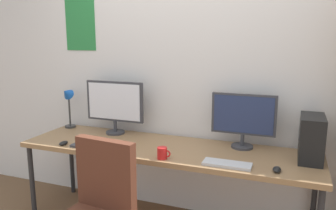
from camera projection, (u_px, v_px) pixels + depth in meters
wall_back at (182, 75)px, 3.09m from camera, size 4.88×0.11×2.60m
desk at (166, 152)px, 2.82m from camera, size 2.48×0.68×0.74m
monitor_left at (115, 104)px, 3.16m from camera, size 0.58×0.18×0.50m
monitor_right at (243, 118)px, 2.75m from camera, size 0.52×0.18×0.45m
pc_tower at (311, 138)px, 2.48m from camera, size 0.17×0.34×0.34m
desk_lamp at (67, 100)px, 3.35m from camera, size 0.11×0.15×0.43m
keyboard_left at (93, 146)px, 2.79m from camera, size 0.38×0.13×0.02m
keyboard_right at (227, 164)px, 2.41m from camera, size 0.35×0.13×0.02m
mouse_left_side at (64, 143)px, 2.86m from camera, size 0.06×0.10×0.03m
mouse_right_side at (277, 169)px, 2.29m from camera, size 0.06×0.10×0.03m
coffee_mug at (162, 153)px, 2.53m from camera, size 0.11×0.08×0.09m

